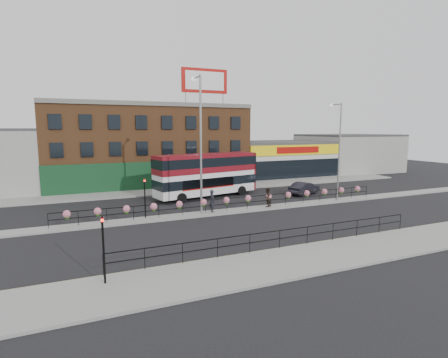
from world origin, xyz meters
name	(u,v)px	position (x,y,z in m)	size (l,w,h in m)	color
ground	(237,211)	(0.00, 0.00, 0.00)	(120.00, 120.00, 0.00)	black
south_pavement	(327,255)	(0.00, -12.00, 0.07)	(60.00, 4.00, 0.15)	gray
north_pavement	(194,189)	(0.00, 12.00, 0.07)	(60.00, 4.00, 0.15)	gray
median	(237,211)	(0.00, 0.00, 0.07)	(60.00, 1.60, 0.15)	gray
yellow_line_inner	(303,244)	(0.00, -9.70, 0.01)	(60.00, 0.10, 0.01)	gold
yellow_line_outer	(305,245)	(0.00, -9.88, 0.01)	(60.00, 0.10, 0.01)	gold
brick_building	(147,145)	(-4.00, 19.96, 5.13)	(25.00, 12.21, 10.30)	brown
supermarket	(275,158)	(16.00, 19.90, 2.65)	(15.00, 12.25, 5.30)	silver
warehouse_east	(348,153)	(30.75, 20.00, 3.15)	(14.50, 12.00, 6.30)	#999894
billboard	(205,81)	(2.50, 14.99, 13.18)	(6.00, 0.29, 4.40)	#A50C07
median_railing	(237,200)	(0.00, 0.00, 1.05)	(30.04, 0.56, 1.23)	black
south_railing	(280,235)	(-2.00, -10.10, 0.96)	(20.04, 0.05, 1.12)	black
double_decker_bus	(207,171)	(-0.16, 7.22, 2.84)	(11.74, 4.95, 4.63)	white
car	(304,188)	(10.33, 4.38, 0.71)	(4.54, 3.00, 1.41)	black
pedestrian_a	(212,201)	(-2.33, 0.12, 1.11)	(0.48, 0.71, 1.93)	#20222A
pedestrian_b	(267,197)	(3.03, -0.01, 1.03)	(1.08, 1.01, 1.76)	black
lamp_column_west	(200,132)	(-3.35, 0.33, 6.94)	(0.41, 2.01, 11.46)	gray
lamp_column_east	(338,143)	(11.21, 0.33, 5.85)	(0.35, 1.69, 9.62)	gray
traffic_light_south	(103,235)	(-12.00, -11.01, 2.47)	(0.15, 0.28, 3.65)	black
traffic_light_median	(145,189)	(-8.00, 0.39, 2.47)	(0.15, 0.28, 3.65)	black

